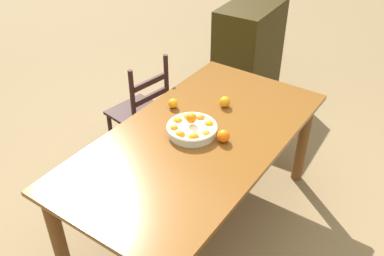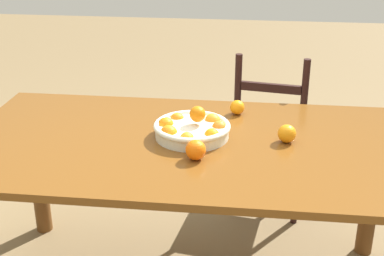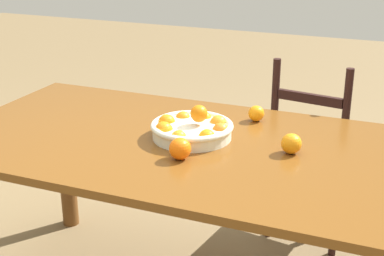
# 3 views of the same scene
# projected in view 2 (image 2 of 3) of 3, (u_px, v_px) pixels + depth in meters

# --- Properties ---
(dining_table) EXTENTS (1.87, 0.98, 0.76)m
(dining_table) POSITION_uv_depth(u_px,v_px,m) (189.00, 167.00, 2.23)
(dining_table) COLOR brown
(dining_table) RESTS_ON ground
(chair_near_window) EXTENTS (0.45, 0.45, 0.94)m
(chair_near_window) POSITION_uv_depth(u_px,v_px,m) (271.00, 138.00, 2.99)
(chair_near_window) COLOR black
(chair_near_window) RESTS_ON ground
(fruit_bowl) EXTENTS (0.32, 0.32, 0.13)m
(fruit_bowl) POSITION_uv_depth(u_px,v_px,m) (192.00, 129.00, 2.21)
(fruit_bowl) COLOR silver
(fruit_bowl) RESTS_ON dining_table
(orange_loose_0) EXTENTS (0.08, 0.08, 0.08)m
(orange_loose_0) POSITION_uv_depth(u_px,v_px,m) (196.00, 150.00, 2.02)
(orange_loose_0) COLOR orange
(orange_loose_0) RESTS_ON dining_table
(orange_loose_1) EXTENTS (0.07, 0.07, 0.07)m
(orange_loose_1) POSITION_uv_depth(u_px,v_px,m) (287.00, 134.00, 2.17)
(orange_loose_1) COLOR orange
(orange_loose_1) RESTS_ON dining_table
(orange_loose_2) EXTENTS (0.07, 0.07, 0.07)m
(orange_loose_2) POSITION_uv_depth(u_px,v_px,m) (237.00, 107.00, 2.45)
(orange_loose_2) COLOR orange
(orange_loose_2) RESTS_ON dining_table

